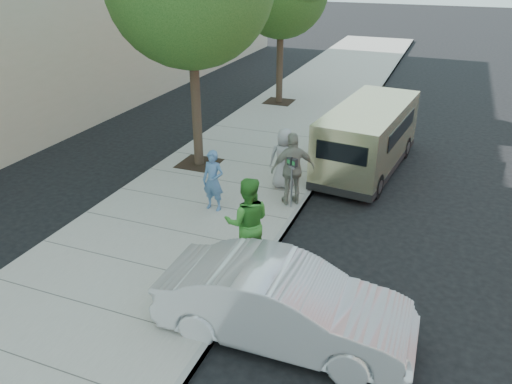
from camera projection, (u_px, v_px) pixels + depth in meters
ground at (236, 215)px, 12.80m from camera, size 120.00×120.00×0.00m
sidewalk at (202, 206)px, 13.10m from camera, size 5.00×60.00×0.15m
curb_face at (290, 222)px, 12.29m from camera, size 0.12×60.00×0.16m
parking_meter at (292, 172)px, 12.44m from camera, size 0.29×0.21×1.36m
van at (369, 136)px, 15.02m from camera, size 2.38×5.60×2.02m
sedan at (284, 304)px, 8.42m from camera, size 4.41×1.62×1.44m
person_officer at (213, 181)px, 12.44m from camera, size 0.60×0.41×1.57m
person_green_shirt at (248, 222)px, 10.13m from camera, size 1.17×1.06×1.96m
person_gray_shirt at (284, 159)px, 13.61m from camera, size 0.95×0.75×1.70m
person_striped_polo at (293, 169)px, 12.66m from camera, size 1.20×1.01×1.93m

